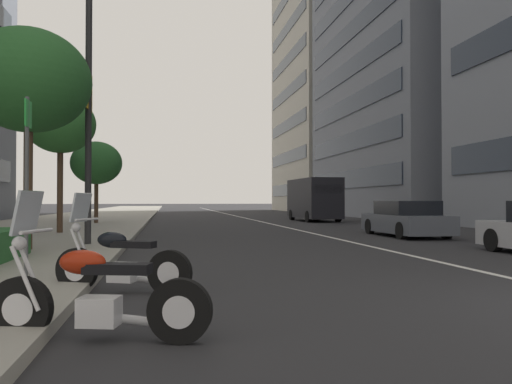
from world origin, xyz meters
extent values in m
cube|color=gray|center=(30.00, 11.59, 0.07)|extent=(160.00, 8.95, 0.15)
cube|color=silver|center=(35.00, 0.00, 0.00)|extent=(110.00, 0.16, 0.01)
cylinder|color=black|center=(0.15, 7.40, 0.31)|extent=(0.27, 0.64, 0.63)
cylinder|color=silver|center=(0.15, 7.40, 0.31)|extent=(0.20, 0.34, 0.31)
cylinder|color=black|center=(-0.24, 5.86, 0.31)|extent=(0.27, 0.64, 0.63)
cylinder|color=silver|center=(-0.24, 5.86, 0.31)|extent=(0.20, 0.34, 0.31)
cube|color=silver|center=(-0.04, 6.63, 0.30)|extent=(0.35, 0.43, 0.28)
cube|color=black|center=(-0.09, 6.45, 0.71)|extent=(0.37, 0.67, 0.10)
ellipsoid|color=#991E0A|center=(0.00, 6.79, 0.77)|extent=(0.35, 0.50, 0.24)
cylinder|color=silver|center=(0.06, 7.34, 0.62)|extent=(0.12, 0.32, 0.64)
cylinder|color=silver|center=(0.20, 7.30, 0.62)|extent=(0.12, 0.32, 0.64)
cylinder|color=silver|center=(0.11, 7.24, 1.07)|extent=(0.59, 0.18, 0.04)
sphere|color=silver|center=(0.16, 7.42, 0.95)|extent=(0.14, 0.14, 0.14)
cube|color=#B2BCC6|center=(0.14, 7.34, 1.25)|extent=(0.46, 0.23, 0.44)
cylinder|color=silver|center=(0.02, 6.32, 0.19)|extent=(0.26, 0.69, 0.16)
cylinder|color=black|center=(2.85, 7.32, 0.33)|extent=(0.36, 0.65, 0.66)
cylinder|color=silver|center=(2.85, 7.32, 0.33)|extent=(0.25, 0.35, 0.33)
cylinder|color=black|center=(2.28, 5.94, 0.33)|extent=(0.36, 0.65, 0.66)
cylinder|color=silver|center=(2.28, 5.94, 0.33)|extent=(0.25, 0.35, 0.33)
cube|color=silver|center=(2.57, 6.63, 0.31)|extent=(0.39, 0.45, 0.28)
cube|color=black|center=(2.50, 6.46, 0.73)|extent=(0.45, 0.68, 0.10)
ellipsoid|color=black|center=(2.63, 6.79, 0.79)|extent=(0.40, 0.52, 0.24)
cylinder|color=silver|center=(2.76, 7.27, 0.64)|extent=(0.16, 0.31, 0.64)
cylinder|color=silver|center=(2.89, 7.22, 0.64)|extent=(0.16, 0.31, 0.64)
cylinder|color=silver|center=(2.79, 7.17, 1.09)|extent=(0.57, 0.26, 0.04)
sphere|color=silver|center=(2.86, 7.34, 0.97)|extent=(0.14, 0.14, 0.14)
cube|color=#B2BCC6|center=(2.83, 7.26, 1.27)|extent=(0.45, 0.28, 0.44)
cylinder|color=silver|center=(2.59, 6.32, 0.20)|extent=(0.35, 0.67, 0.16)
cylinder|color=black|center=(7.21, -2.67, 0.31)|extent=(0.62, 0.23, 0.62)
cube|color=#4C515B|center=(13.09, -3.04, 0.49)|extent=(4.59, 1.95, 0.68)
cube|color=black|center=(12.99, -3.04, 1.09)|extent=(2.41, 1.76, 0.53)
cylinder|color=black|center=(14.61, -2.22, 0.31)|extent=(0.62, 0.23, 0.62)
cylinder|color=black|center=(14.57, -3.92, 0.31)|extent=(0.62, 0.23, 0.62)
cylinder|color=black|center=(11.61, -2.16, 0.31)|extent=(0.62, 0.23, 0.62)
cylinder|color=black|center=(11.57, -3.85, 0.31)|extent=(0.62, 0.23, 0.62)
cube|color=black|center=(27.53, -3.64, 1.51)|extent=(5.69, 2.32, 2.58)
cube|color=black|center=(24.74, -3.72, 2.08)|extent=(0.09, 1.80, 0.56)
cylinder|color=black|center=(29.41, -2.61, 0.36)|extent=(0.73, 0.28, 0.72)
cylinder|color=black|center=(29.47, -4.55, 0.36)|extent=(0.73, 0.28, 0.72)
cylinder|color=black|center=(25.59, -2.72, 0.36)|extent=(0.73, 0.28, 0.72)
cylinder|color=black|center=(25.65, -4.67, 0.36)|extent=(0.73, 0.28, 0.72)
cylinder|color=#47494C|center=(2.79, 8.03, 1.53)|extent=(0.06, 0.06, 2.76)
cube|color=#1E8C33|center=(2.79, 8.01, 2.66)|extent=(0.32, 0.02, 0.40)
cylinder|color=#232326|center=(9.79, 8.19, 4.06)|extent=(0.18, 0.18, 7.82)
cube|color=gold|center=(9.44, 8.19, 4.49)|extent=(0.56, 0.03, 1.10)
cube|color=gold|center=(10.14, 8.19, 4.49)|extent=(0.56, 0.03, 1.10)
cylinder|color=#473323|center=(8.34, 9.42, 1.69)|extent=(0.22, 0.22, 3.09)
ellipsoid|color=#265B28|center=(8.34, 9.42, 4.39)|extent=(3.06, 3.06, 2.60)
cylinder|color=#473323|center=(15.24, 10.02, 1.73)|extent=(0.22, 0.22, 3.17)
ellipsoid|color=#2D6B2D|center=(15.24, 10.02, 4.30)|extent=(2.63, 2.63, 2.24)
cylinder|color=#473323|center=(23.73, 9.81, 1.27)|extent=(0.22, 0.22, 2.25)
ellipsoid|color=#265B28|center=(23.73, 9.81, 3.43)|extent=(2.75, 2.75, 2.34)
cube|color=#232D3D|center=(35.63, -9.07, 3.17)|extent=(19.77, 0.08, 1.50)
cube|color=#232D3D|center=(35.63, -9.07, 6.26)|extent=(19.77, 0.08, 1.50)
cube|color=#232D3D|center=(35.63, -9.07, 9.36)|extent=(19.77, 0.08, 1.50)
cube|color=#232D3D|center=(35.63, -9.07, 12.45)|extent=(19.77, 0.08, 1.50)
cube|color=#232D3D|center=(35.63, -9.07, 15.54)|extent=(19.77, 0.08, 1.50)
cube|color=#B7B2A3|center=(57.87, -17.05, 16.85)|extent=(19.83, 15.87, 33.70)
cube|color=#2D3842|center=(57.87, -9.07, 2.70)|extent=(17.84, 0.08, 1.50)
cube|color=#2D3842|center=(57.87, -9.07, 6.84)|extent=(17.84, 0.08, 1.50)
cube|color=#2D3842|center=(57.87, -9.07, 10.98)|extent=(17.84, 0.08, 1.50)
cube|color=#2D3842|center=(57.87, -9.07, 15.12)|extent=(17.84, 0.08, 1.50)
cube|color=#2D3842|center=(57.87, -9.07, 19.26)|extent=(17.84, 0.08, 1.50)
cube|color=#2D3842|center=(57.87, -9.07, 23.40)|extent=(17.84, 0.08, 1.50)
camera|label=1|loc=(-5.19, 5.98, 1.37)|focal=35.77mm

